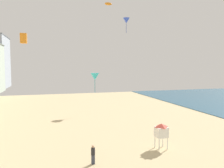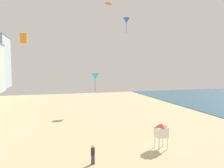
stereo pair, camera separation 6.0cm
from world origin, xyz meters
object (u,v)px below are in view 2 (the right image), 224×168
at_px(kite_orange_parafoil, 109,4).
at_px(kite_orange_box, 24,38).
at_px(kite_blue_delta, 126,21).
at_px(kite_flyer, 93,153).
at_px(kite_cyan_delta, 95,77).
at_px(lifeguard_stand, 161,131).

height_order(kite_orange_parafoil, kite_orange_box, kite_orange_parafoil).
height_order(kite_blue_delta, kite_orange_box, kite_blue_delta).
bearing_deg(kite_orange_box, kite_orange_parafoil, 50.78).
xyz_separation_m(kite_orange_parafoil, kite_orange_box, (-15.64, -19.16, -10.35)).
bearing_deg(kite_flyer, kite_cyan_delta, -76.43).
bearing_deg(kite_orange_parafoil, kite_orange_box, -129.22).
relative_size(lifeguard_stand, kite_blue_delta, 1.44).
bearing_deg(kite_cyan_delta, kite_orange_box, -136.49).
bearing_deg(kite_blue_delta, kite_cyan_delta, 95.41).
height_order(lifeguard_stand, kite_cyan_delta, kite_cyan_delta).
height_order(kite_flyer, kite_cyan_delta, kite_cyan_delta).
bearing_deg(lifeguard_stand, kite_flyer, -149.63).
xyz_separation_m(kite_cyan_delta, kite_orange_box, (-10.69, -10.15, 5.11)).
relative_size(kite_flyer, kite_orange_parafoil, 1.02).
relative_size(lifeguard_stand, kite_orange_box, 2.19).
xyz_separation_m(kite_cyan_delta, kite_blue_delta, (1.23, -12.97, 7.29)).
relative_size(kite_flyer, lifeguard_stand, 0.64).
distance_m(kite_cyan_delta, kite_orange_parafoil, 18.56).
relative_size(kite_flyer, kite_blue_delta, 0.92).
height_order(kite_flyer, kite_orange_parafoil, kite_orange_parafoil).
bearing_deg(kite_orange_box, kite_blue_delta, -13.31).
relative_size(kite_flyer, kite_cyan_delta, 0.47).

